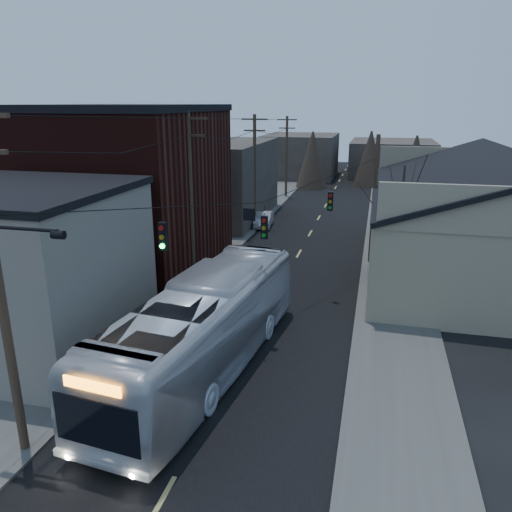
{
  "coord_description": "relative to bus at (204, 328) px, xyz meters",
  "views": [
    {
      "loc": [
        5.12,
        -8.03,
        10.41
      ],
      "look_at": [
        -0.57,
        15.31,
        3.0
      ],
      "focal_mm": 35.0,
      "sensor_mm": 36.0,
      "label": 1
    }
  ],
  "objects": [
    {
      "name": "parked_car",
      "position": [
        -3.16,
        24.53,
        -1.26
      ],
      "size": [
        1.69,
        3.96,
        1.27
      ],
      "primitive_type": "imported",
      "rotation": [
        0.0,
        0.0,
        0.09
      ],
      "color": "#A3A5AA",
      "rests_on": "ground"
    },
    {
      "name": "building_brick",
      "position": [
        -8.86,
        11.05,
        3.11
      ],
      "size": [
        10.0,
        12.0,
        10.0
      ],
      "primitive_type": "cube",
      "color": "black",
      "rests_on": "ground"
    },
    {
      "name": "sidewalk_left",
      "position": [
        -5.36,
        21.05,
        -1.83
      ],
      "size": [
        4.0,
        110.0,
        0.12
      ],
      "primitive_type": "cube",
      "color": "#474744",
      "rests_on": "ground"
    },
    {
      "name": "bare_tree",
      "position": [
        7.64,
        11.05,
        1.71
      ],
      "size": [
        0.4,
        0.4,
        7.2
      ],
      "primitive_type": "cone",
      "color": "black",
      "rests_on": "ground"
    },
    {
      "name": "bus",
      "position": [
        0.0,
        0.0,
        0.0
      ],
      "size": [
        4.73,
        13.86,
        3.78
      ],
      "primitive_type": "imported",
      "rotation": [
        0.0,
        0.0,
        3.03
      ],
      "color": "silver",
      "rests_on": "ground"
    },
    {
      "name": "warehouse",
      "position": [
        14.14,
        16.05,
        0.81
      ],
      "size": [
        16.16,
        20.6,
        7.73
      ],
      "color": "gray",
      "rests_on": "ground"
    },
    {
      "name": "building_left_far",
      "position": [
        -8.36,
        27.05,
        1.61
      ],
      "size": [
        9.0,
        14.0,
        7.0
      ],
      "primitive_type": "cube",
      "color": "#35302A",
      "rests_on": "ground"
    },
    {
      "name": "building_far_left",
      "position": [
        -4.86,
        56.05,
        1.11
      ],
      "size": [
        10.0,
        12.0,
        6.0
      ],
      "primitive_type": "cube",
      "color": "#35302A",
      "rests_on": "ground"
    },
    {
      "name": "building_clapboard",
      "position": [
        -7.86,
        0.05,
        1.61
      ],
      "size": [
        8.0,
        8.0,
        7.0
      ],
      "primitive_type": "cube",
      "color": "slate",
      "rests_on": "ground"
    },
    {
      "name": "sidewalk_right",
      "position": [
        7.64,
        21.05,
        -1.83
      ],
      "size": [
        4.0,
        110.0,
        0.12
      ],
      "primitive_type": "cube",
      "color": "#474744",
      "rests_on": "ground"
    },
    {
      "name": "road_surface",
      "position": [
        1.14,
        21.05,
        -1.88
      ],
      "size": [
        9.0,
        110.0,
        0.02
      ],
      "primitive_type": "cube",
      "color": "black",
      "rests_on": "ground"
    },
    {
      "name": "utility_lines",
      "position": [
        -1.97,
        15.19,
        3.06
      ],
      "size": [
        11.24,
        45.28,
        10.5
      ],
      "color": "#382B1E",
      "rests_on": "ground"
    },
    {
      "name": "building_far_right",
      "position": [
        8.14,
        61.05,
        0.61
      ],
      "size": [
        12.0,
        14.0,
        5.0
      ],
      "primitive_type": "cube",
      "color": "#35302A",
      "rests_on": "ground"
    }
  ]
}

